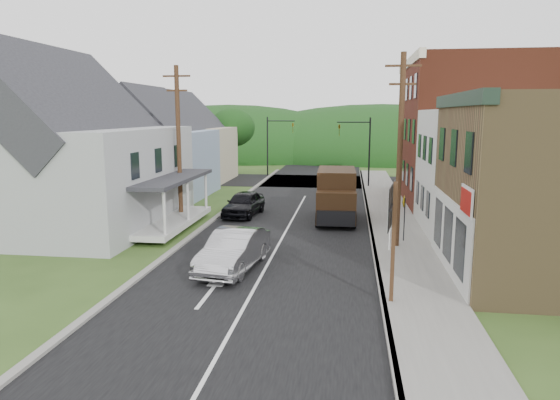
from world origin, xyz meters
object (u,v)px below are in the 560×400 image
at_px(route_sign_cluster, 392,225).
at_px(warning_sign, 404,212).
at_px(silver_sedan, 234,251).
at_px(dark_sedan, 244,204).
at_px(delivery_van, 336,195).

distance_m(route_sign_cluster, warning_sign, 8.40).
relative_size(silver_sedan, dark_sedan, 1.09).
relative_size(dark_sedan, delivery_van, 0.82).
distance_m(delivery_van, warning_sign, 5.97).
bearing_deg(warning_sign, delivery_van, 144.56).
bearing_deg(warning_sign, route_sign_cluster, -79.22).
xyz_separation_m(silver_sedan, warning_sign, (7.27, 5.23, 0.80)).
distance_m(dark_sedan, warning_sign, 10.74).
xyz_separation_m(delivery_van, warning_sign, (3.42, -4.89, 0.07)).
xyz_separation_m(route_sign_cluster, warning_sign, (1.27, 8.23, -1.13)).
distance_m(silver_sedan, delivery_van, 10.85).
relative_size(delivery_van, route_sign_cluster, 1.38).
bearing_deg(route_sign_cluster, silver_sedan, 162.58).
bearing_deg(delivery_van, silver_sedan, -112.31).
height_order(dark_sedan, warning_sign, warning_sign).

